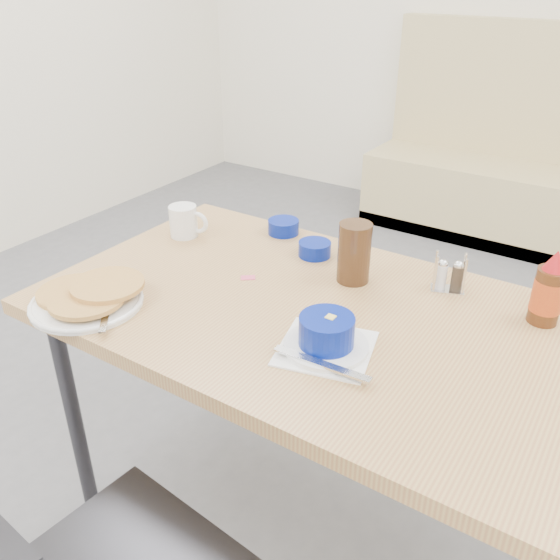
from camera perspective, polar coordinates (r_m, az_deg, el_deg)
The scene contains 11 objects.
booth_bench at distance 3.85m, azimuth 23.12°, elevation 8.58°, with size 1.90×0.56×1.22m.
dining_table at distance 1.49m, azimuth 3.83°, elevation -5.00°, with size 1.40×0.80×0.76m.
pancake_plate at distance 1.54m, azimuth -17.98°, elevation -1.59°, with size 0.29×0.28×0.05m.
coffee_mug at distance 1.85m, azimuth -9.17°, elevation 5.64°, with size 0.12×0.09×0.10m.
grits_setting at distance 1.30m, azimuth 4.48°, elevation -5.41°, with size 0.26×0.24×0.08m.
creamer_bowl at distance 1.85m, azimuth 0.33°, elevation 5.14°, with size 0.10×0.10×0.04m.
butter_bowl at distance 1.71m, azimuth 3.36°, elevation 2.99°, with size 0.09×0.09×0.04m.
amber_tumbler at distance 1.56m, azimuth 7.16°, elevation 2.63°, with size 0.09×0.09×0.16m, color #3C2413.
condiment_caddy at distance 1.58m, azimuth 15.94°, elevation 0.21°, with size 0.10×0.08×0.10m.
syrup_bottle at distance 1.50m, azimuth 24.42°, elevation -1.05°, with size 0.07×0.07×0.19m.
sugar_wrapper at distance 1.60m, azimuth -3.10°, elevation 0.22°, with size 0.04×0.02×0.00m, color #DF4A6E.
Camera 1 is at (0.60, -0.84, 1.52)m, focal length 38.00 mm.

